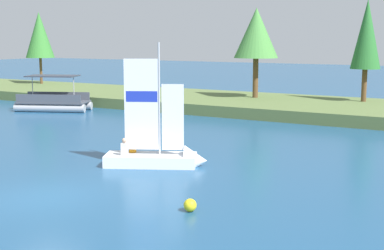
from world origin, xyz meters
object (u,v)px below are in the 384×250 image
shoreline_tree_left (39,35)px  shoreline_tree_centre (367,35)px  shoreline_tree_midleft (256,33)px  pontoon_boat (54,102)px  channel_buoy (190,205)px  sailboat (166,157)px

shoreline_tree_left → shoreline_tree_centre: 31.94m
shoreline_tree_midleft → shoreline_tree_centre: shoreline_tree_centre is taller
shoreline_tree_left → pontoon_boat: (11.87, -10.54, -4.99)m
shoreline_tree_centre → channel_buoy: 26.94m
sailboat → pontoon_boat: bearing=121.2°
pontoon_boat → shoreline_tree_left: bearing=115.4°
sailboat → pontoon_boat: size_ratio=0.97×
shoreline_tree_left → sailboat: bearing=-36.6°
pontoon_boat → channel_buoy: bearing=-59.9°
shoreline_tree_midleft → channel_buoy: size_ratio=16.87×
shoreline_tree_midleft → sailboat: size_ratio=1.23×
channel_buoy → shoreline_tree_midleft: bearing=109.3°
shoreline_tree_midleft → channel_buoy: bearing=-70.7°
shoreline_tree_left → shoreline_tree_centre: shoreline_tree_centre is taller
shoreline_tree_left → channel_buoy: (32.80, -26.24, -5.44)m
shoreline_tree_left → pontoon_boat: shoreline_tree_left is taller
shoreline_tree_centre → sailboat: bearing=-98.3°
pontoon_boat → shoreline_tree_midleft: bearing=14.2°
shoreline_tree_centre → pontoon_boat: 23.26m
sailboat → channel_buoy: sailboat is taller
shoreline_tree_midleft → sailboat: 21.34m
shoreline_tree_centre → shoreline_tree_midleft: bearing=-169.6°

